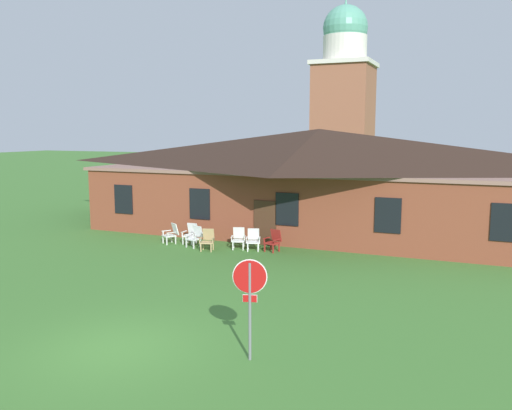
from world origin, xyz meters
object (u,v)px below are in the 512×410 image
(lawn_chair_by_porch, at_px, (171,233))
(lawn_chair_under_eave, at_px, (274,240))
(lawn_chair_right_end, at_px, (239,238))
(lawn_chair_middle, at_px, (208,239))
(lawn_chair_near_door, at_px, (191,233))
(lawn_chair_far_side, at_px, (253,239))
(lawn_chair_left_end, at_px, (195,236))
(stop_sign, at_px, (250,290))

(lawn_chair_by_porch, height_order, lawn_chair_under_eave, same)
(lawn_chair_right_end, bearing_deg, lawn_chair_under_eave, 4.52)
(lawn_chair_by_porch, xyz_separation_m, lawn_chair_under_eave, (5.03, 0.36, 0.00))
(lawn_chair_middle, distance_m, lawn_chair_under_eave, 2.94)
(lawn_chair_middle, bearing_deg, lawn_chair_by_porch, 164.75)
(lawn_chair_near_door, bearing_deg, lawn_chair_under_eave, 0.35)
(lawn_chair_far_side, bearing_deg, lawn_chair_under_eave, 8.50)
(lawn_chair_by_porch, height_order, lawn_chair_left_end, same)
(lawn_chair_near_door, relative_size, lawn_chair_left_end, 1.00)
(lawn_chair_left_end, xyz_separation_m, lawn_chair_under_eave, (3.63, 0.58, 0.00))
(stop_sign, height_order, lawn_chair_near_door, stop_sign)
(lawn_chair_by_porch, relative_size, lawn_chair_near_door, 1.00)
(lawn_chair_right_end, height_order, lawn_chair_under_eave, same)
(stop_sign, distance_m, lawn_chair_right_end, 11.81)
(lawn_chair_near_door, bearing_deg, stop_sign, -54.19)
(lawn_chair_by_porch, bearing_deg, lawn_chair_under_eave, 4.13)
(lawn_chair_left_end, xyz_separation_m, lawn_chair_far_side, (2.71, 0.44, 0.00))
(lawn_chair_by_porch, bearing_deg, lawn_chair_middle, -15.25)
(lawn_chair_near_door, relative_size, lawn_chair_far_side, 1.00)
(stop_sign, height_order, lawn_chair_left_end, stop_sign)
(stop_sign, height_order, lawn_chair_by_porch, stop_sign)
(stop_sign, xyz_separation_m, lawn_chair_under_eave, (-3.52, 10.68, -1.19))
(lawn_chair_right_end, bearing_deg, lawn_chair_near_door, 177.64)
(stop_sign, xyz_separation_m, lawn_chair_right_end, (-5.16, 10.55, -1.19))
(lawn_chair_near_door, distance_m, lawn_chair_far_side, 3.26)
(lawn_chair_left_end, relative_size, lawn_chair_under_eave, 1.00)
(lawn_chair_far_side, bearing_deg, lawn_chair_middle, -155.55)
(lawn_chair_left_end, bearing_deg, lawn_chair_right_end, 12.70)
(stop_sign, xyz_separation_m, lawn_chair_middle, (-6.29, 9.70, -1.19))
(lawn_chair_under_eave, bearing_deg, lawn_chair_right_end, -175.48)
(lawn_chair_right_end, xyz_separation_m, lawn_chair_far_side, (0.73, -0.01, 0.00))
(lawn_chair_near_door, distance_m, lawn_chair_left_end, 0.77)
(lawn_chair_near_door, relative_size, lawn_chair_middle, 1.00)
(lawn_chair_left_end, height_order, lawn_chair_under_eave, same)
(lawn_chair_middle, xyz_separation_m, lawn_chair_right_end, (1.13, 0.85, 0.00))
(lawn_chair_left_end, bearing_deg, lawn_chair_near_door, 134.57)
(lawn_chair_left_end, distance_m, lawn_chair_middle, 0.95)
(lawn_chair_middle, relative_size, lawn_chair_far_side, 1.00)
(lawn_chair_middle, distance_m, lawn_chair_far_side, 2.03)
(lawn_chair_middle, height_order, lawn_chair_under_eave, same)
(lawn_chair_near_door, xyz_separation_m, lawn_chair_left_end, (0.54, -0.55, 0.00))
(lawn_chair_right_end, bearing_deg, stop_sign, -63.94)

